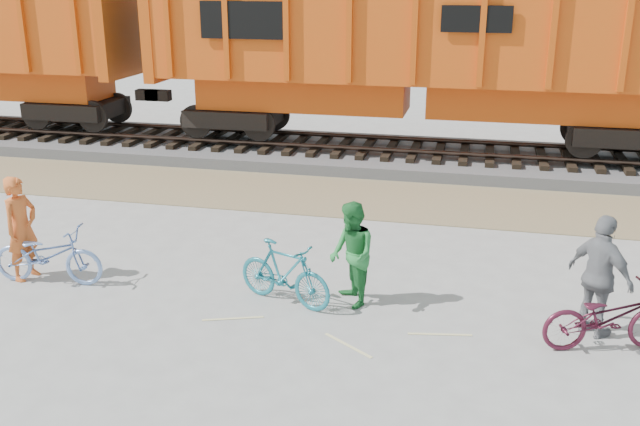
% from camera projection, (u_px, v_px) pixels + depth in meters
% --- Properties ---
extents(ground, '(120.00, 120.00, 0.00)m').
position_uv_depth(ground, '(312.00, 302.00, 10.99)').
color(ground, '#9E9E99').
rests_on(ground, ground).
extents(gravel_strip, '(120.00, 3.00, 0.02)m').
position_uv_depth(gravel_strip, '(370.00, 198.00, 16.06)').
color(gravel_strip, '#857352').
rests_on(gravel_strip, ground).
extents(ballast_bed, '(120.00, 4.00, 0.30)m').
position_uv_depth(ballast_bed, '(391.00, 156.00, 19.25)').
color(ballast_bed, slate).
rests_on(ballast_bed, ground).
extents(track, '(120.00, 2.60, 0.24)m').
position_uv_depth(track, '(391.00, 144.00, 19.15)').
color(track, black).
rests_on(track, ballast_bed).
extents(hopper_car_center, '(14.00, 3.13, 4.65)m').
position_uv_depth(hopper_car_center, '(420.00, 48.00, 18.20)').
color(hopper_car_center, black).
rests_on(hopper_car_center, track).
extents(bicycle_blue, '(1.89, 0.81, 0.97)m').
position_uv_depth(bicycle_blue, '(48.00, 255.00, 11.55)').
color(bicycle_blue, '#7394D0').
rests_on(bicycle_blue, ground).
extents(bicycle_teal, '(1.71, 1.02, 0.99)m').
position_uv_depth(bicycle_teal, '(284.00, 273.00, 10.82)').
color(bicycle_teal, '#1F7484').
rests_on(bicycle_teal, ground).
extents(bicycle_maroon, '(1.88, 1.10, 0.93)m').
position_uv_depth(bicycle_maroon, '(608.00, 317.00, 9.49)').
color(bicycle_maroon, '#471426').
rests_on(bicycle_maroon, ground).
extents(person_solo, '(0.53, 0.70, 1.74)m').
position_uv_depth(person_solo, '(21.00, 228.00, 11.62)').
color(person_solo, '#CF5A24').
rests_on(person_solo, ground).
extents(person_man, '(0.92, 0.99, 1.62)m').
position_uv_depth(person_man, '(352.00, 255.00, 10.69)').
color(person_man, '#227634').
rests_on(person_man, ground).
extents(person_woman, '(1.03, 1.03, 1.76)m').
position_uv_depth(person_woman, '(600.00, 277.00, 9.75)').
color(person_woman, slate).
rests_on(person_woman, ground).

